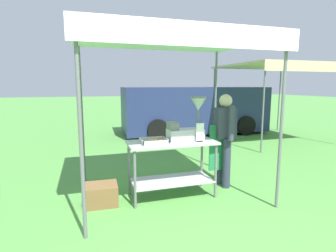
{
  "coord_description": "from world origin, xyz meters",
  "views": [
    {
      "loc": [
        -1.27,
        -2.91,
        1.76
      ],
      "look_at": [
        -0.0,
        1.14,
        1.11
      ],
      "focal_mm": 28.4,
      "sensor_mm": 36.0,
      "label": 1
    }
  ],
  "objects_px": {
    "stall_canopy": "(170,44)",
    "supply_crate": "(101,194)",
    "van_navy": "(194,109)",
    "donut_fryer": "(188,124)",
    "neighbour_tent": "(276,67)",
    "donut_cart": "(172,156)",
    "menu_sign": "(200,134)",
    "donut_tray": "(154,142)",
    "vendor": "(224,135)"
  },
  "relations": [
    {
      "from": "vendor",
      "to": "neighbour_tent",
      "type": "distance_m",
      "value": 4.89
    },
    {
      "from": "donut_fryer",
      "to": "van_navy",
      "type": "bearing_deg",
      "value": 66.26
    },
    {
      "from": "vendor",
      "to": "supply_crate",
      "type": "relative_size",
      "value": 3.3
    },
    {
      "from": "donut_tray",
      "to": "supply_crate",
      "type": "bearing_deg",
      "value": 175.67
    },
    {
      "from": "donut_tray",
      "to": "vendor",
      "type": "relative_size",
      "value": 0.24
    },
    {
      "from": "donut_tray",
      "to": "van_navy",
      "type": "relative_size",
      "value": 0.07
    },
    {
      "from": "stall_canopy",
      "to": "supply_crate",
      "type": "bearing_deg",
      "value": -176.01
    },
    {
      "from": "menu_sign",
      "to": "supply_crate",
      "type": "xyz_separation_m",
      "value": [
        -1.51,
        0.17,
        -0.87
      ]
    },
    {
      "from": "van_navy",
      "to": "donut_fryer",
      "type": "bearing_deg",
      "value": -113.74
    },
    {
      "from": "donut_tray",
      "to": "van_navy",
      "type": "xyz_separation_m",
      "value": [
        2.87,
        5.27,
        -0.04
      ]
    },
    {
      "from": "donut_fryer",
      "to": "neighbour_tent",
      "type": "distance_m",
      "value": 5.45
    },
    {
      "from": "supply_crate",
      "to": "van_navy",
      "type": "height_order",
      "value": "van_navy"
    },
    {
      "from": "stall_canopy",
      "to": "supply_crate",
      "type": "xyz_separation_m",
      "value": [
        -1.1,
        -0.08,
        -2.23
      ]
    },
    {
      "from": "donut_cart",
      "to": "vendor",
      "type": "distance_m",
      "value": 1.05
    },
    {
      "from": "stall_canopy",
      "to": "donut_fryer",
      "type": "height_order",
      "value": "stall_canopy"
    },
    {
      "from": "menu_sign",
      "to": "neighbour_tent",
      "type": "height_order",
      "value": "neighbour_tent"
    },
    {
      "from": "donut_cart",
      "to": "donut_fryer",
      "type": "xyz_separation_m",
      "value": [
        0.29,
        0.03,
        0.49
      ]
    },
    {
      "from": "vendor",
      "to": "neighbour_tent",
      "type": "height_order",
      "value": "neighbour_tent"
    },
    {
      "from": "donut_tray",
      "to": "menu_sign",
      "type": "distance_m",
      "value": 0.72
    },
    {
      "from": "menu_sign",
      "to": "neighbour_tent",
      "type": "distance_m",
      "value": 5.49
    },
    {
      "from": "donut_cart",
      "to": "donut_fryer",
      "type": "distance_m",
      "value": 0.57
    },
    {
      "from": "neighbour_tent",
      "to": "supply_crate",
      "type": "bearing_deg",
      "value": -150.03
    },
    {
      "from": "menu_sign",
      "to": "vendor",
      "type": "bearing_deg",
      "value": 27.35
    },
    {
      "from": "donut_fryer",
      "to": "vendor",
      "type": "bearing_deg",
      "value": 10.46
    },
    {
      "from": "vendor",
      "to": "neighbour_tent",
      "type": "bearing_deg",
      "value": 41.42
    },
    {
      "from": "donut_tray",
      "to": "vendor",
      "type": "distance_m",
      "value": 1.32
    },
    {
      "from": "donut_tray",
      "to": "neighbour_tent",
      "type": "relative_size",
      "value": 0.13
    },
    {
      "from": "donut_cart",
      "to": "menu_sign",
      "type": "height_order",
      "value": "menu_sign"
    },
    {
      "from": "stall_canopy",
      "to": "supply_crate",
      "type": "relative_size",
      "value": 5.85
    },
    {
      "from": "stall_canopy",
      "to": "donut_cart",
      "type": "distance_m",
      "value": 1.73
    },
    {
      "from": "neighbour_tent",
      "to": "stall_canopy",
      "type": "bearing_deg",
      "value": -145.02
    },
    {
      "from": "supply_crate",
      "to": "donut_tray",
      "type": "bearing_deg",
      "value": -4.33
    },
    {
      "from": "donut_tray",
      "to": "neighbour_tent",
      "type": "bearing_deg",
      "value": 34.42
    },
    {
      "from": "stall_canopy",
      "to": "vendor",
      "type": "bearing_deg",
      "value": 3.72
    },
    {
      "from": "stall_canopy",
      "to": "menu_sign",
      "type": "distance_m",
      "value": 1.44
    },
    {
      "from": "vendor",
      "to": "donut_fryer",
      "type": "bearing_deg",
      "value": -169.54
    },
    {
      "from": "stall_canopy",
      "to": "neighbour_tent",
      "type": "distance_m",
      "value": 5.51
    },
    {
      "from": "donut_fryer",
      "to": "van_navy",
      "type": "relative_size",
      "value": 0.13
    },
    {
      "from": "neighbour_tent",
      "to": "vendor",
      "type": "bearing_deg",
      "value": -138.58
    },
    {
      "from": "van_navy",
      "to": "neighbour_tent",
      "type": "height_order",
      "value": "neighbour_tent"
    },
    {
      "from": "stall_canopy",
      "to": "donut_cart",
      "type": "bearing_deg",
      "value": -90.0
    },
    {
      "from": "donut_cart",
      "to": "menu_sign",
      "type": "xyz_separation_m",
      "value": [
        0.41,
        -0.14,
        0.37
      ]
    },
    {
      "from": "menu_sign",
      "to": "vendor",
      "type": "xyz_separation_m",
      "value": [
        0.6,
        0.31,
        -0.12
      ]
    },
    {
      "from": "vendor",
      "to": "supply_crate",
      "type": "height_order",
      "value": "vendor"
    },
    {
      "from": "supply_crate",
      "to": "neighbour_tent",
      "type": "relative_size",
      "value": 0.16
    },
    {
      "from": "donut_cart",
      "to": "donut_tray",
      "type": "distance_m",
      "value": 0.4
    },
    {
      "from": "van_navy",
      "to": "neighbour_tent",
      "type": "bearing_deg",
      "value": -45.35
    },
    {
      "from": "stall_canopy",
      "to": "donut_fryer",
      "type": "xyz_separation_m",
      "value": [
        0.29,
        -0.07,
        -1.24
      ]
    },
    {
      "from": "stall_canopy",
      "to": "donut_cart",
      "type": "height_order",
      "value": "stall_canopy"
    },
    {
      "from": "menu_sign",
      "to": "van_navy",
      "type": "bearing_deg",
      "value": 68.1
    }
  ]
}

